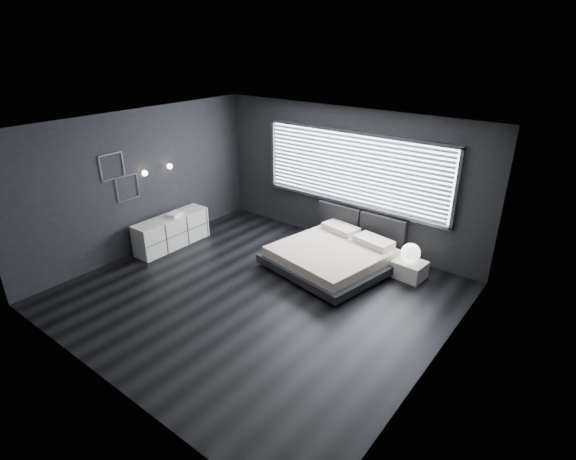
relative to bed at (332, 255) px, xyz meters
The scene contains 12 objects.
room 2.02m from the bed, 106.84° to the right, with size 6.04×6.00×2.80m.
window 1.78m from the bed, 104.22° to the left, with size 4.14×0.09×1.52m.
headboard 1.10m from the bed, 90.38° to the left, with size 1.96×0.16×0.52m.
sconce_near 3.94m from the bed, 155.43° to the right, with size 0.18×0.11×0.11m.
sconce_far 3.75m from the bed, 164.42° to the right, with size 0.18×0.11×0.11m.
wall_art_upper 4.37m from the bed, 148.25° to the right, with size 0.01×0.48×0.48m.
wall_art_lower 4.10m from the bed, 151.35° to the right, with size 0.01×0.48×0.48m.
bed is the anchor object (origin of this frame).
nightstand 1.42m from the bed, 22.20° to the left, with size 0.55×0.46×0.32m, color silver.
orb_lamp 1.43m from the bed, 22.59° to the left, with size 0.34×0.34×0.34m, color white.
dresser 3.36m from the bed, 158.45° to the right, with size 0.47×1.64×0.65m.
book_stack 3.33m from the bed, 159.86° to the right, with size 0.30×0.36×0.06m.
Camera 1 is at (4.42, -4.86, 4.11)m, focal length 28.00 mm.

